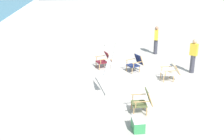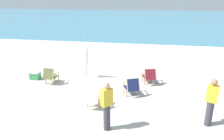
{
  "view_description": "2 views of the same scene",
  "coord_description": "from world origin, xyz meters",
  "px_view_note": "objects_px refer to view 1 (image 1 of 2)",
  "views": [
    {
      "loc": [
        -9.87,
        2.9,
        4.43
      ],
      "look_at": [
        0.41,
        1.47,
        0.62
      ],
      "focal_mm": 42.0,
      "sensor_mm": 36.0,
      "label": 1
    },
    {
      "loc": [
        2.42,
        -8.39,
        4.14
      ],
      "look_at": [
        0.71,
        1.42,
        0.65
      ],
      "focal_mm": 35.0,
      "sensor_mm": 36.0,
      "label": 2
    }
  ],
  "objects_px": {
    "beach_chair_front_right": "(143,101)",
    "person_by_waterline": "(193,56)",
    "beach_chair_back_left": "(105,60)",
    "umbrella_furled_white": "(109,62)",
    "beach_chair_back_right": "(136,63)",
    "cooler_box": "(138,124)",
    "person_near_chairs": "(156,40)",
    "beach_chair_mid_center": "(171,71)"
  },
  "relations": [
    {
      "from": "beach_chair_back_right",
      "to": "cooler_box",
      "type": "bearing_deg",
      "value": 168.06
    },
    {
      "from": "beach_chair_front_right",
      "to": "person_near_chairs",
      "type": "bearing_deg",
      "value": -20.05
    },
    {
      "from": "beach_chair_front_right",
      "to": "person_by_waterline",
      "type": "relative_size",
      "value": 0.5
    },
    {
      "from": "umbrella_furled_white",
      "to": "person_near_chairs",
      "type": "relative_size",
      "value": 1.26
    },
    {
      "from": "beach_chair_mid_center",
      "to": "beach_chair_back_left",
      "type": "distance_m",
      "value": 3.4
    },
    {
      "from": "person_by_waterline",
      "to": "cooler_box",
      "type": "distance_m",
      "value": 5.81
    },
    {
      "from": "beach_chair_front_right",
      "to": "beach_chair_mid_center",
      "type": "bearing_deg",
      "value": -36.14
    },
    {
      "from": "beach_chair_mid_center",
      "to": "umbrella_furled_white",
      "type": "distance_m",
      "value": 3.23
    },
    {
      "from": "person_by_waterline",
      "to": "cooler_box",
      "type": "relative_size",
      "value": 3.33
    },
    {
      "from": "beach_chair_back_left",
      "to": "beach_chair_front_right",
      "type": "xyz_separation_m",
      "value": [
        -4.69,
        -0.79,
        0.01
      ]
    },
    {
      "from": "beach_chair_back_right",
      "to": "cooler_box",
      "type": "relative_size",
      "value": 1.76
    },
    {
      "from": "beach_chair_back_left",
      "to": "person_by_waterline",
      "type": "xyz_separation_m",
      "value": [
        -1.28,
        -4.04,
        0.41
      ]
    },
    {
      "from": "beach_chair_back_right",
      "to": "person_near_chairs",
      "type": "xyz_separation_m",
      "value": [
        2.7,
        -1.8,
        0.41
      ]
    },
    {
      "from": "person_near_chairs",
      "to": "cooler_box",
      "type": "xyz_separation_m",
      "value": [
        -7.72,
        2.86,
        -0.64
      ]
    },
    {
      "from": "beach_chair_back_right",
      "to": "umbrella_furled_white",
      "type": "xyz_separation_m",
      "value": [
        -2.43,
        1.61,
        0.92
      ]
    },
    {
      "from": "beach_chair_back_right",
      "to": "cooler_box",
      "type": "distance_m",
      "value": 5.14
    },
    {
      "from": "beach_chair_mid_center",
      "to": "cooler_box",
      "type": "xyz_separation_m",
      "value": [
        -3.68,
        2.35,
        -0.22
      ]
    },
    {
      "from": "beach_chair_back_left",
      "to": "umbrella_furled_white",
      "type": "xyz_separation_m",
      "value": [
        -3.15,
        0.19,
        0.92
      ]
    },
    {
      "from": "beach_chair_back_left",
      "to": "umbrella_furled_white",
      "type": "height_order",
      "value": "umbrella_furled_white"
    },
    {
      "from": "beach_chair_mid_center",
      "to": "person_near_chairs",
      "type": "distance_m",
      "value": 4.09
    },
    {
      "from": "beach_chair_back_right",
      "to": "person_by_waterline",
      "type": "relative_size",
      "value": 0.53
    },
    {
      "from": "beach_chair_mid_center",
      "to": "person_by_waterline",
      "type": "relative_size",
      "value": 0.49
    },
    {
      "from": "person_near_chairs",
      "to": "cooler_box",
      "type": "bearing_deg",
      "value": 159.65
    },
    {
      "from": "cooler_box",
      "to": "person_by_waterline",
      "type": "bearing_deg",
      "value": -39.51
    },
    {
      "from": "beach_chair_front_right",
      "to": "beach_chair_back_right",
      "type": "bearing_deg",
      "value": -9.07
    },
    {
      "from": "beach_chair_back_left",
      "to": "cooler_box",
      "type": "xyz_separation_m",
      "value": [
        -5.73,
        -0.36,
        -0.22
      ]
    },
    {
      "from": "beach_chair_front_right",
      "to": "person_by_waterline",
      "type": "height_order",
      "value": "person_by_waterline"
    },
    {
      "from": "beach_chair_front_right",
      "to": "umbrella_furled_white",
      "type": "xyz_separation_m",
      "value": [
        1.54,
        0.98,
        0.91
      ]
    },
    {
      "from": "beach_chair_back_left",
      "to": "person_near_chairs",
      "type": "height_order",
      "value": "person_near_chairs"
    },
    {
      "from": "beach_chair_front_right",
      "to": "person_by_waterline",
      "type": "xyz_separation_m",
      "value": [
        3.41,
        -3.25,
        0.41
      ]
    },
    {
      "from": "beach_chair_mid_center",
      "to": "beach_chair_front_right",
      "type": "distance_m",
      "value": 3.26
    },
    {
      "from": "beach_chair_back_right",
      "to": "person_near_chairs",
      "type": "relative_size",
      "value": 0.53
    },
    {
      "from": "beach_chair_back_left",
      "to": "cooler_box",
      "type": "bearing_deg",
      "value": -176.42
    },
    {
      "from": "beach_chair_front_right",
      "to": "person_near_chairs",
      "type": "xyz_separation_m",
      "value": [
        6.67,
        -2.43,
        0.41
      ]
    },
    {
      "from": "beach_chair_mid_center",
      "to": "umbrella_furled_white",
      "type": "relative_size",
      "value": 0.38
    },
    {
      "from": "beach_chair_back_right",
      "to": "cooler_box",
      "type": "height_order",
      "value": "beach_chair_back_right"
    },
    {
      "from": "beach_chair_mid_center",
      "to": "person_by_waterline",
      "type": "xyz_separation_m",
      "value": [
        0.78,
        -1.33,
        0.42
      ]
    },
    {
      "from": "beach_chair_mid_center",
      "to": "cooler_box",
      "type": "height_order",
      "value": "beach_chair_mid_center"
    },
    {
      "from": "beach_chair_front_right",
      "to": "person_by_waterline",
      "type": "distance_m",
      "value": 4.73
    },
    {
      "from": "beach_chair_back_left",
      "to": "umbrella_furled_white",
      "type": "relative_size",
      "value": 0.42
    },
    {
      "from": "umbrella_furled_white",
      "to": "cooler_box",
      "type": "height_order",
      "value": "umbrella_furled_white"
    },
    {
      "from": "person_by_waterline",
      "to": "umbrella_furled_white",
      "type": "bearing_deg",
      "value": 113.92
    }
  ]
}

